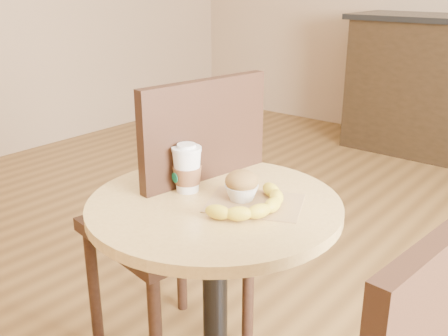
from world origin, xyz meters
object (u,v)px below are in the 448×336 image
at_px(chair_left, 180,218).
at_px(coffee_cup, 187,170).
at_px(muffin, 242,185).
at_px(banana, 255,203).
at_px(cafe_table, 215,276).

relative_size(chair_left, coffee_cup, 7.72).
bearing_deg(muffin, banana, -25.37).
xyz_separation_m(chair_left, coffee_cup, (0.16, -0.13, 0.24)).
xyz_separation_m(muffin, banana, (0.07, -0.03, -0.02)).
relative_size(cafe_table, muffin, 8.35).
height_order(chair_left, muffin, chair_left).
height_order(coffee_cup, banana, coffee_cup).
relative_size(cafe_table, banana, 2.84).
height_order(cafe_table, muffin, muffin).
distance_m(cafe_table, muffin, 0.28).
height_order(cafe_table, banana, banana).
height_order(chair_left, banana, chair_left).
xyz_separation_m(coffee_cup, muffin, (0.15, 0.04, -0.02)).
xyz_separation_m(cafe_table, chair_left, (-0.26, 0.14, 0.05)).
distance_m(chair_left, coffee_cup, 0.32).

